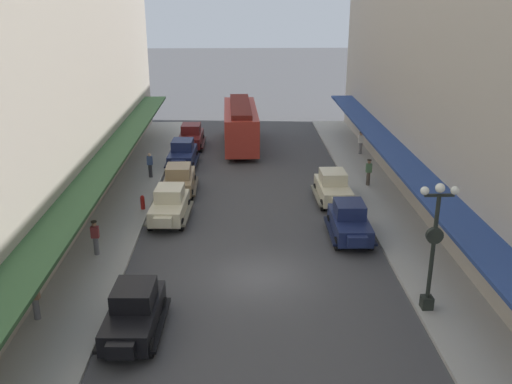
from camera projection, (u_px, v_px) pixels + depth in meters
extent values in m
plane|color=#424244|center=(260.00, 277.00, 24.73)|extent=(200.00, 200.00, 0.00)
cube|color=#A8A59E|center=(88.00, 278.00, 24.50)|extent=(3.00, 60.00, 0.15)
cube|color=#A8A59E|center=(430.00, 273.00, 24.91)|extent=(3.00, 60.00, 0.15)
cube|color=#335933|center=(66.00, 216.00, 23.49)|extent=(1.80, 54.00, 0.16)
cube|color=navy|center=(451.00, 212.00, 23.93)|extent=(1.80, 54.00, 0.16)
cube|color=beige|center=(170.00, 208.00, 30.54)|extent=(1.88, 3.97, 0.80)
cube|color=beige|center=(170.00, 193.00, 30.52)|extent=(1.52, 1.76, 0.70)
cube|color=#8C9EA8|center=(170.00, 193.00, 30.52)|extent=(1.44, 1.73, 0.42)
cube|color=beige|center=(163.00, 222.00, 28.52)|extent=(0.95, 0.40, 0.52)
cube|color=#6D6856|center=(187.00, 213.00, 30.63)|extent=(0.40, 3.52, 0.12)
cube|color=#6D6856|center=(152.00, 213.00, 30.66)|extent=(0.40, 3.52, 0.12)
cylinder|color=black|center=(181.00, 224.00, 29.38)|extent=(0.25, 0.69, 0.68)
cylinder|color=black|center=(150.00, 224.00, 29.40)|extent=(0.25, 0.69, 0.68)
cylinder|color=black|center=(188.00, 205.00, 31.94)|extent=(0.25, 0.69, 0.68)
cylinder|color=black|center=(160.00, 205.00, 31.97)|extent=(0.25, 0.69, 0.68)
cube|color=#997F5B|center=(179.00, 181.00, 34.66)|extent=(1.75, 3.92, 0.80)
cube|color=#997F5B|center=(178.00, 171.00, 34.17)|extent=(1.46, 1.72, 0.70)
cube|color=#8C9EA8|center=(178.00, 171.00, 34.17)|extent=(1.39, 1.68, 0.42)
cube|color=#997F5B|center=(182.00, 170.00, 36.64)|extent=(0.94, 0.37, 0.52)
cube|color=#4C3F2D|center=(164.00, 187.00, 34.73)|extent=(0.28, 3.51, 0.12)
cube|color=#4C3F2D|center=(195.00, 186.00, 34.80)|extent=(0.28, 3.51, 0.12)
cylinder|color=black|center=(169.00, 181.00, 36.04)|extent=(0.23, 0.68, 0.68)
cylinder|color=black|center=(194.00, 180.00, 36.11)|extent=(0.23, 0.68, 0.68)
cylinder|color=black|center=(164.00, 195.00, 33.48)|extent=(0.23, 0.68, 0.68)
cylinder|color=black|center=(191.00, 195.00, 33.54)|extent=(0.23, 0.68, 0.68)
cube|color=black|center=(134.00, 316.00, 20.44)|extent=(1.83, 3.95, 0.80)
cube|color=black|center=(134.00, 295.00, 20.42)|extent=(1.50, 1.75, 0.70)
cube|color=#8C9EA8|center=(134.00, 295.00, 20.42)|extent=(1.42, 1.71, 0.42)
cube|color=black|center=(121.00, 351.00, 18.42)|extent=(0.95, 0.39, 0.52)
cube|color=black|center=(161.00, 324.00, 20.54)|extent=(0.36, 3.52, 0.12)
cube|color=black|center=(109.00, 324.00, 20.55)|extent=(0.36, 3.52, 0.12)
cylinder|color=black|center=(150.00, 348.00, 19.29)|extent=(0.24, 0.69, 0.68)
cylinder|color=black|center=(103.00, 348.00, 19.29)|extent=(0.24, 0.69, 0.68)
cylinder|color=black|center=(163.00, 306.00, 21.86)|extent=(0.24, 0.69, 0.68)
cylinder|color=black|center=(121.00, 306.00, 21.86)|extent=(0.24, 0.69, 0.68)
cube|color=#19234C|center=(183.00, 156.00, 39.93)|extent=(1.83, 3.96, 0.80)
cube|color=#19234C|center=(183.00, 145.00, 39.91)|extent=(1.50, 1.75, 0.70)
cube|color=#8C9EA8|center=(183.00, 145.00, 39.91)|extent=(1.42, 1.71, 0.42)
cube|color=#19234C|center=(179.00, 164.00, 37.91)|extent=(0.95, 0.39, 0.52)
cube|color=black|center=(196.00, 160.00, 40.04)|extent=(0.36, 3.52, 0.12)
cube|color=black|center=(169.00, 160.00, 40.05)|extent=(0.36, 3.52, 0.12)
cylinder|color=black|center=(192.00, 167.00, 38.78)|extent=(0.24, 0.69, 0.68)
cylinder|color=black|center=(169.00, 167.00, 38.79)|extent=(0.24, 0.69, 0.68)
cylinder|color=black|center=(196.00, 156.00, 41.35)|extent=(0.24, 0.69, 0.68)
cylinder|color=black|center=(174.00, 156.00, 41.36)|extent=(0.24, 0.69, 0.68)
cube|color=beige|center=(333.00, 190.00, 33.17)|extent=(1.76, 3.93, 0.80)
cube|color=beige|center=(333.00, 177.00, 33.15)|extent=(1.47, 1.72, 0.70)
cube|color=#8C9EA8|center=(333.00, 177.00, 33.15)|extent=(1.39, 1.69, 0.42)
cube|color=beige|center=(340.00, 202.00, 31.15)|extent=(0.94, 0.37, 0.52)
cube|color=#6D6856|center=(349.00, 195.00, 33.32)|extent=(0.30, 3.51, 0.12)
cube|color=#6D6856|center=(317.00, 196.00, 33.24)|extent=(0.30, 3.51, 0.12)
cylinder|color=black|center=(351.00, 205.00, 32.06)|extent=(0.23, 0.68, 0.68)
cylinder|color=black|center=(323.00, 205.00, 31.99)|extent=(0.23, 0.68, 0.68)
cylinder|color=black|center=(342.00, 189.00, 34.62)|extent=(0.23, 0.68, 0.68)
cylinder|color=black|center=(316.00, 189.00, 34.55)|extent=(0.23, 0.68, 0.68)
cube|color=#19234C|center=(349.00, 225.00, 28.35)|extent=(1.76, 3.92, 0.80)
cube|color=#19234C|center=(349.00, 209.00, 28.33)|extent=(1.46, 1.72, 0.70)
cube|color=#8C9EA8|center=(349.00, 209.00, 28.33)|extent=(1.39, 1.69, 0.42)
cube|color=#19234C|center=(357.00, 242.00, 26.33)|extent=(0.94, 0.37, 0.52)
cube|color=black|center=(368.00, 230.00, 28.47)|extent=(0.29, 3.51, 0.12)
cube|color=black|center=(330.00, 231.00, 28.44)|extent=(0.29, 3.51, 0.12)
cylinder|color=black|center=(371.00, 243.00, 27.21)|extent=(0.23, 0.68, 0.68)
cylinder|color=black|center=(337.00, 243.00, 27.19)|extent=(0.23, 0.68, 0.68)
cylinder|color=black|center=(360.00, 221.00, 29.78)|extent=(0.23, 0.68, 0.68)
cylinder|color=black|center=(329.00, 221.00, 29.76)|extent=(0.23, 0.68, 0.68)
cube|color=#591919|center=(191.00, 139.00, 44.50)|extent=(1.77, 3.93, 0.80)
cube|color=#591919|center=(191.00, 129.00, 44.48)|extent=(1.47, 1.73, 0.70)
cube|color=#8C9EA8|center=(191.00, 129.00, 44.48)|extent=(1.40, 1.69, 0.42)
cube|color=#591919|center=(188.00, 145.00, 42.48)|extent=(0.94, 0.38, 0.52)
cube|color=black|center=(203.00, 143.00, 44.62)|extent=(0.30, 3.51, 0.12)
cube|color=black|center=(179.00, 143.00, 44.60)|extent=(0.30, 3.51, 0.12)
cylinder|color=black|center=(200.00, 148.00, 43.37)|extent=(0.23, 0.68, 0.68)
cylinder|color=black|center=(179.00, 148.00, 43.35)|extent=(0.23, 0.68, 0.68)
cylinder|color=black|center=(203.00, 139.00, 45.93)|extent=(0.23, 0.68, 0.68)
cylinder|color=black|center=(183.00, 139.00, 45.92)|extent=(0.23, 0.68, 0.68)
cube|color=#A52D23|center=(241.00, 125.00, 44.38)|extent=(2.71, 9.65, 2.70)
cube|color=#5B1913|center=(240.00, 106.00, 43.86)|extent=(1.69, 8.67, 0.36)
cube|color=#8C9EA8|center=(240.00, 119.00, 44.22)|extent=(2.72, 8.89, 0.95)
cube|color=black|center=(240.00, 136.00, 47.61)|extent=(2.03, 1.24, 0.40)
cube|color=black|center=(242.00, 154.00, 42.20)|extent=(2.03, 1.24, 0.40)
cube|color=black|center=(427.00, 302.00, 21.99)|extent=(0.44, 0.44, 0.50)
cylinder|color=black|center=(433.00, 248.00, 21.19)|extent=(0.16, 0.16, 4.20)
cube|color=black|center=(439.00, 195.00, 20.48)|extent=(1.10, 0.10, 0.10)
sphere|color=white|center=(425.00, 191.00, 20.40)|extent=(0.32, 0.32, 0.32)
sphere|color=white|center=(455.00, 190.00, 20.43)|extent=(0.32, 0.32, 0.32)
sphere|color=white|center=(440.00, 188.00, 20.38)|extent=(0.36, 0.36, 0.36)
cylinder|color=black|center=(435.00, 236.00, 21.02)|extent=(0.64, 0.18, 0.64)
cylinder|color=silver|center=(434.00, 234.00, 21.12)|extent=(0.56, 0.02, 0.56)
cylinder|color=#B21E19|center=(143.00, 203.00, 31.84)|extent=(0.24, 0.24, 0.70)
sphere|color=#B21E19|center=(142.00, 197.00, 31.72)|extent=(0.20, 0.20, 0.20)
cylinder|color=slate|center=(36.00, 309.00, 21.22)|extent=(0.24, 0.24, 0.85)
cube|color=#8C6647|center=(34.00, 292.00, 20.98)|extent=(0.36, 0.22, 0.56)
sphere|color=#9E7051|center=(32.00, 283.00, 20.85)|extent=(0.22, 0.22, 0.22)
cylinder|color=black|center=(32.00, 280.00, 20.80)|extent=(0.28, 0.28, 0.04)
cylinder|color=slate|center=(96.00, 246.00, 26.39)|extent=(0.24, 0.24, 0.85)
cube|color=maroon|center=(95.00, 232.00, 26.15)|extent=(0.36, 0.22, 0.56)
sphere|color=#9E7051|center=(94.00, 224.00, 26.02)|extent=(0.22, 0.22, 0.22)
cylinder|color=black|center=(94.00, 222.00, 25.98)|extent=(0.28, 0.28, 0.04)
cylinder|color=#2D2D33|center=(150.00, 171.00, 37.22)|extent=(0.24, 0.24, 0.85)
cube|color=#3F598C|center=(150.00, 161.00, 36.98)|extent=(0.36, 0.22, 0.56)
sphere|color=beige|center=(149.00, 155.00, 36.84)|extent=(0.22, 0.22, 0.22)
cylinder|color=slate|center=(360.00, 148.00, 42.44)|extent=(0.24, 0.24, 0.85)
cube|color=white|center=(361.00, 139.00, 42.20)|extent=(0.36, 0.22, 0.56)
sphere|color=#9E7051|center=(361.00, 134.00, 42.06)|extent=(0.22, 0.22, 0.22)
cylinder|color=black|center=(361.00, 132.00, 42.02)|extent=(0.28, 0.28, 0.04)
cylinder|color=#4C4238|center=(368.00, 179.00, 35.69)|extent=(0.24, 0.24, 0.85)
cube|color=#4C724C|center=(369.00, 168.00, 35.45)|extent=(0.36, 0.22, 0.56)
sphere|color=#9E7051|center=(369.00, 162.00, 35.32)|extent=(0.22, 0.22, 0.22)
cylinder|color=black|center=(369.00, 160.00, 35.28)|extent=(0.28, 0.28, 0.04)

